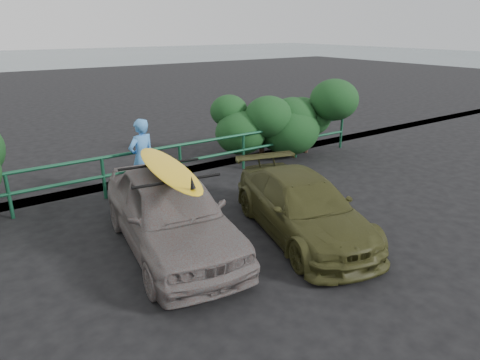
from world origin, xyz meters
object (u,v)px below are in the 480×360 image
object	(u,v)px
guardrail	(144,170)
man	(142,158)
surfboard	(168,168)
sedan	(171,212)
olive_vehicle	(303,207)

from	to	relation	value
guardrail	man	distance (m)	0.57
guardrail	surfboard	xyz separation A→B (m)	(-0.77, -3.10, 1.02)
sedan	man	world-z (taller)	man
surfboard	man	bearing A→B (deg)	85.41
man	guardrail	bearing A→B (deg)	-128.25
guardrail	olive_vehicle	size ratio (longest dim) A/B	3.51
man	surfboard	size ratio (longest dim) A/B	0.64
sedan	surfboard	size ratio (longest dim) A/B	1.45
guardrail	olive_vehicle	distance (m)	4.33
guardrail	man	size ratio (longest dim) A/B	7.46
sedan	man	size ratio (longest dim) A/B	2.27
guardrail	surfboard	bearing A→B (deg)	-103.89
man	surfboard	world-z (taller)	man
guardrail	surfboard	size ratio (longest dim) A/B	4.78
man	surfboard	distance (m)	2.88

